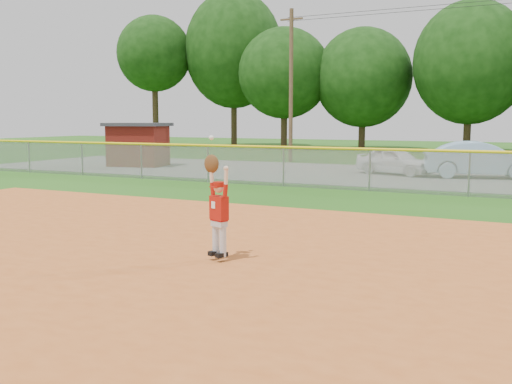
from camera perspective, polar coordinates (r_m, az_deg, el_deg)
ground at (r=11.47m, az=-1.59°, el=-5.53°), size 120.00×120.00×0.00m
clay_infield at (r=9.00m, az=-10.54°, el=-9.13°), size 24.00×16.00×0.04m
parking_strip at (r=26.55m, az=14.55°, el=1.57°), size 44.00×10.00×0.03m
car_white_a at (r=26.94m, az=13.75°, el=3.03°), size 3.92×2.59×1.24m
car_blue at (r=26.51m, az=21.55°, el=3.02°), size 5.02×2.74×1.57m
utility_shed at (r=31.72m, az=-11.69°, el=4.70°), size 3.58×3.04×2.36m
outfield_fence at (r=20.65m, az=11.32°, el=2.51°), size 40.06×0.10×1.55m
power_lines at (r=32.27m, az=18.74°, el=10.68°), size 19.40×0.24×9.00m
tree_line at (r=48.27m, az=21.28°, el=12.71°), size 62.37×13.00×14.43m
ballplayer at (r=10.11m, az=-3.84°, el=-1.43°), size 0.59×0.38×2.14m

